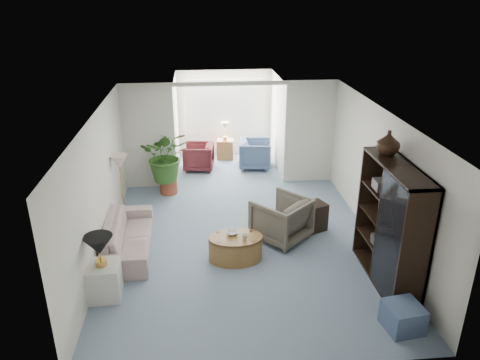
{
  "coord_description": "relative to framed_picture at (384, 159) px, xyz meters",
  "views": [
    {
      "loc": [
        -0.75,
        -7.37,
        4.47
      ],
      "look_at": [
        0.0,
        0.6,
        1.1
      ],
      "focal_mm": 34.49,
      "sensor_mm": 36.0,
      "label": 1
    }
  ],
  "objects": [
    {
      "name": "wingback_chair",
      "position": [
        -1.71,
        0.34,
        -1.28
      ],
      "size": [
        1.29,
        1.29,
        0.84
      ],
      "primitive_type": "imported",
      "rotation": [
        0.0,
        0.0,
        3.88
      ],
      "color": "#5F594B",
      "rests_on": "ground"
    },
    {
      "name": "coffee_bowl",
      "position": [
        -2.68,
        -0.2,
        -1.22
      ],
      "size": [
        0.26,
        0.26,
        0.05
      ],
      "primitive_type": "imported",
      "rotation": [
        0.0,
        0.0,
        0.27
      ],
      "color": "beige",
      "rests_on": "coffee_table"
    },
    {
      "name": "sunroom_table",
      "position": [
        -2.48,
        4.89,
        -1.43
      ],
      "size": [
        0.49,
        0.4,
        0.54
      ],
      "primitive_type": "cube",
      "rotation": [
        0.0,
        0.0,
        -0.13
      ],
      "color": "olive",
      "rests_on": "ground"
    },
    {
      "name": "back_header",
      "position": [
        -2.46,
        3.1,
        0.75
      ],
      "size": [
        2.6,
        0.12,
        0.1
      ],
      "primitive_type": "cube",
      "color": "silver",
      "rests_on": "back_pier_left"
    },
    {
      "name": "house_plant",
      "position": [
        -3.95,
        2.68,
        -0.77
      ],
      "size": [
        1.1,
        0.96,
        1.23
      ],
      "primitive_type": "imported",
      "color": "#325E20",
      "rests_on": "plant_pot"
    },
    {
      "name": "back_pier_right",
      "position": [
        -0.56,
        3.1,
        -0.45
      ],
      "size": [
        1.2,
        0.12,
        2.5
      ],
      "primitive_type": "cube",
      "color": "silver",
      "rests_on": "ground"
    },
    {
      "name": "floor_lamp",
      "position": [
        -4.81,
        1.51,
        -0.45
      ],
      "size": [
        0.36,
        0.36,
        0.28
      ],
      "primitive_type": "cone",
      "color": "beige",
      "rests_on": "ground"
    },
    {
      "name": "sunroom_chair_maroon",
      "position": [
        -3.23,
        4.14,
        -1.35
      ],
      "size": [
        0.86,
        0.84,
        0.7
      ],
      "primitive_type": "imported",
      "rotation": [
        0.0,
        0.0,
        -1.7
      ],
      "color": "#581E23",
      "rests_on": "ground"
    },
    {
      "name": "plant_pot",
      "position": [
        -3.95,
        2.68,
        -1.54
      ],
      "size": [
        0.4,
        0.4,
        0.32
      ],
      "primitive_type": "cylinder",
      "color": "brown",
      "rests_on": "ground"
    },
    {
      "name": "back_pier_left",
      "position": [
        -4.36,
        3.1,
        -0.45
      ],
      "size": [
        1.2,
        0.12,
        2.5
      ],
      "primitive_type": "cube",
      "color": "silver",
      "rests_on": "ground"
    },
    {
      "name": "ottoman",
      "position": [
        -0.45,
        -2.31,
        -1.51
      ],
      "size": [
        0.55,
        0.55,
        0.39
      ],
      "primitive_type": "cube",
      "rotation": [
        0.0,
        0.0,
        0.15
      ],
      "color": "#4C5C83",
      "rests_on": "ground"
    },
    {
      "name": "entertainment_cabinet",
      "position": [
        -0.23,
        -1.1,
        -0.7
      ],
      "size": [
        0.48,
        1.8,
        2.0
      ],
      "primitive_type": "cube",
      "color": "black",
      "rests_on": "ground"
    },
    {
      "name": "shelf_clutter",
      "position": [
        -0.28,
        -1.23,
        -0.61
      ],
      "size": [
        0.3,
        1.12,
        1.06
      ],
      "color": "#4D4A48",
      "rests_on": "entertainment_cabinet"
    },
    {
      "name": "cabinet_urn",
      "position": [
        -0.23,
        -0.6,
        0.5
      ],
      "size": [
        0.38,
        0.38,
        0.39
      ],
      "primitive_type": "imported",
      "color": "black",
      "rests_on": "entertainment_cabinet"
    },
    {
      "name": "framed_picture",
      "position": [
        0.0,
        0.0,
        0.0
      ],
      "size": [
        0.04,
        0.5,
        0.4
      ],
      "primitive_type": "cube",
      "color": "beige"
    },
    {
      "name": "sofa",
      "position": [
        -4.55,
        0.19,
        -1.4
      ],
      "size": [
        0.88,
        2.07,
        0.6
      ],
      "primitive_type": "imported",
      "rotation": [
        0.0,
        0.0,
        1.61
      ],
      "color": "beige",
      "rests_on": "ground"
    },
    {
      "name": "floor",
      "position": [
        -2.46,
        0.1,
        -1.7
      ],
      "size": [
        6.0,
        6.0,
        0.0
      ],
      "primitive_type": "plane",
      "color": "#7C92A4",
      "rests_on": "ground"
    },
    {
      "name": "end_table",
      "position": [
        -4.75,
        -1.16,
        -1.42
      ],
      "size": [
        0.53,
        0.53,
        0.56
      ],
      "primitive_type": "cube",
      "rotation": [
        0.0,
        0.0,
        0.04
      ],
      "color": "silver",
      "rests_on": "ground"
    },
    {
      "name": "coffee_cup",
      "position": [
        -2.48,
        -0.4,
        -1.2
      ],
      "size": [
        0.12,
        0.12,
        0.09
      ],
      "primitive_type": "imported",
      "rotation": [
        0.0,
        0.0,
        0.27
      ],
      "color": "beige",
      "rests_on": "coffee_table"
    },
    {
      "name": "sunroom_chair_blue",
      "position": [
        -1.73,
        4.14,
        -1.32
      ],
      "size": [
        0.92,
        0.9,
        0.75
      ],
      "primitive_type": "imported",
      "rotation": [
        0.0,
        0.0,
        1.44
      ],
      "color": "#4C5C83",
      "rests_on": "ground"
    },
    {
      "name": "table_lamp",
      "position": [
        -4.75,
        -1.16,
        -0.79
      ],
      "size": [
        0.44,
        0.44,
        0.3
      ],
      "primitive_type": "cone",
      "color": "black",
      "rests_on": "end_table"
    },
    {
      "name": "window_blinds",
      "position": [
        -2.46,
        5.25,
        -0.3
      ],
      "size": [
        2.2,
        0.02,
        1.5
      ],
      "primitive_type": "cube",
      "color": "white"
    },
    {
      "name": "sunroom_floor",
      "position": [
        -2.46,
        4.2,
        -1.7
      ],
      "size": [
        2.6,
        2.6,
        0.0
      ],
      "primitive_type": "plane",
      "color": "#7C92A4",
      "rests_on": "ground"
    },
    {
      "name": "side_table_dark",
      "position": [
        -1.01,
        0.64,
        -1.42
      ],
      "size": [
        0.58,
        0.53,
        0.56
      ],
      "primitive_type": "cube",
      "rotation": [
        0.0,
        0.0,
        0.39
      ],
      "color": "black",
      "rests_on": "ground"
    },
    {
      "name": "window_pane",
      "position": [
        -2.46,
        5.28,
        -0.3
      ],
      "size": [
        2.2,
        0.02,
        1.5
      ],
      "primitive_type": "cube",
      "color": "white"
    },
    {
      "name": "coffee_table",
      "position": [
        -2.63,
        -0.3,
        -1.47
      ],
      "size": [
        1.17,
        1.17,
        0.45
      ],
      "primitive_type": "cylinder",
      "rotation": [
        0.0,
        0.0,
        0.27
      ],
      "color": "olive",
      "rests_on": "ground"
    }
  ]
}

